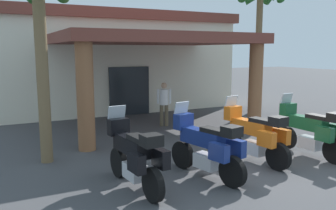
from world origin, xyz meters
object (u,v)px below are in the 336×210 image
Objects in this scene: motorcycle_black at (135,156)px; motorcycle_orange at (255,135)px; motorcycle_green at (311,131)px; palm_tree_near_portico at (260,9)px; motorcycle_blue at (207,147)px; pedestrian at (164,101)px; palm_tree_roadside at (39,3)px; motel_building at (108,60)px.

motorcycle_black is 1.00× the size of motorcycle_orange.
palm_tree_near_portico is at bearing -32.83° from motorcycle_green.
pedestrian is (1.53, 5.23, 0.24)m from motorcycle_blue.
motorcycle_green is 7.56m from palm_tree_roadside.
pedestrian is (3.19, 5.12, 0.24)m from motorcycle_black.
motorcycle_black is at bearing -144.18° from palm_tree_near_portico.
motorcycle_black is at bearing -5.32° from pedestrian.
pedestrian is (-0.12, 4.87, 0.24)m from motorcycle_orange.
palm_tree_near_portico is at bearing -59.04° from motorcycle_black.
motel_building reaches higher than pedestrian.
motorcycle_orange is 1.36× the size of pedestrian.
motorcycle_black is 3.33m from motorcycle_orange.
pedestrian is 6.49m from palm_tree_near_portico.
motorcycle_orange is at bearing -131.26° from palm_tree_near_portico.
motel_building is 11.21m from motorcycle_green.
motorcycle_blue is at bearing 10.28° from pedestrian.
motorcycle_green is (3.32, 0.08, 0.00)m from motorcycle_blue.
palm_tree_roadside reaches higher than motorcycle_blue.
motorcycle_blue is at bearing -42.60° from palm_tree_roadside.
palm_tree_near_portico is (6.79, 6.21, 3.92)m from motorcycle_blue.
pedestrian is 0.27× the size of palm_tree_near_portico.
palm_tree_near_portico is (3.47, 6.13, 3.92)m from motorcycle_green.
pedestrian is (0.30, -5.74, -1.39)m from motel_building.
motorcycle_black is 11.13m from palm_tree_near_portico.
motorcycle_blue is 0.43× the size of palm_tree_roadside.
motorcycle_black is (-2.90, -10.86, -1.63)m from motel_building.
palm_tree_roadside is at bearing -116.77° from motel_building.
motel_building is at bearing -4.82° from motorcycle_orange.
motorcycle_blue is at bearing -98.68° from motorcycle_black.
motorcycle_orange is 1.68m from motorcycle_green.
motel_building is 7.67m from palm_tree_near_portico.
motorcycle_green is (1.66, -0.28, 0.00)m from motorcycle_orange.
motorcycle_black and motorcycle_orange have the same top height.
motorcycle_orange and motorcycle_green have the same top height.
pedestrian is at bearing -36.80° from motorcycle_black.
pedestrian is at bearing 15.74° from motorcycle_green.
palm_tree_near_portico reaches higher than pedestrian.
motorcycle_black is at bearing 86.29° from motorcycle_green.
palm_tree_roadside reaches higher than motorcycle_black.
motorcycle_blue is 5.17m from palm_tree_roadside.
motorcycle_black and motorcycle_blue have the same top height.
motorcycle_green is 5.46m from pedestrian.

